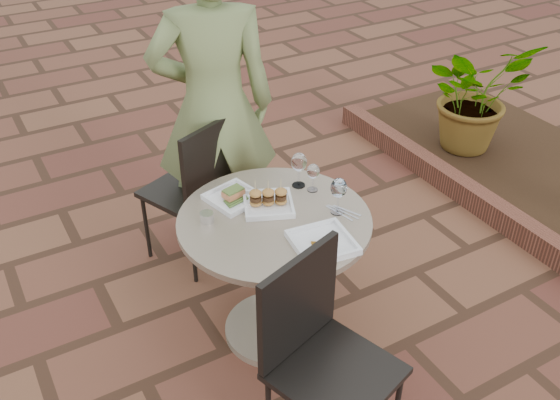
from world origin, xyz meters
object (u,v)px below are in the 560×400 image
chair_far (200,181)px  plate_sliders (268,201)px  chair_near (318,344)px  plate_salmon (234,197)px  diner (214,108)px  plate_tuna (323,242)px  cafe_table (275,260)px

chair_far → plate_sliders: size_ratio=3.09×
chair_near → plate_salmon: 0.86m
chair_far → diner: 0.42m
chair_near → diner: 1.48m
chair_far → chair_near: bearing=63.4°
plate_tuna → plate_salmon: bearing=109.4°
chair_far → plate_tuna: 1.04m
diner → cafe_table: bearing=103.0°
plate_sliders → chair_far: bearing=97.8°
chair_far → chair_near: 1.35m
diner → plate_salmon: size_ratio=6.87×
chair_far → plate_salmon: (-0.03, -0.51, 0.20)m
cafe_table → plate_sliders: size_ratio=2.99×
chair_far → plate_tuna: chair_far is taller
chair_near → chair_far: bearing=68.3°
cafe_table → chair_far: bearing=95.1°
chair_near → plate_tuna: size_ratio=3.29×
diner → plate_sliders: bearing=104.0°
plate_salmon → plate_sliders: bearing=-48.0°
cafe_table → plate_salmon: (-0.10, 0.23, 0.26)m
diner → chair_near: bearing=99.6°
chair_near → plate_sliders: bearing=58.4°
cafe_table → chair_far: size_ratio=0.97×
plate_tuna → plate_sliders: bearing=99.2°
diner → plate_sliders: (-0.06, -0.71, -0.17)m
plate_tuna → chair_near: bearing=-124.5°
chair_far → plate_salmon: bearing=63.4°
chair_far → chair_near: same height
plate_salmon → plate_sliders: plate_sliders is taller
plate_salmon → cafe_table: bearing=-67.0°
cafe_table → diner: (0.08, 0.80, 0.45)m
chair_near → plate_sliders: size_ratio=3.09×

